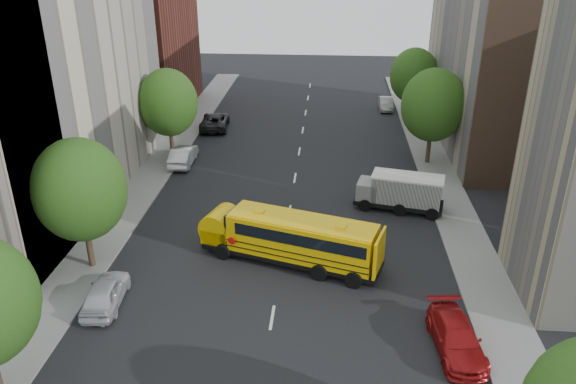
# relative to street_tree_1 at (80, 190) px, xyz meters

# --- Properties ---
(ground) EXTENTS (120.00, 120.00, 0.00)m
(ground) POSITION_rel_street_tree_1_xyz_m (11.00, 4.00, -4.95)
(ground) COLOR black
(ground) RESTS_ON ground
(sidewalk_left) EXTENTS (3.00, 80.00, 0.12)m
(sidewalk_left) POSITION_rel_street_tree_1_xyz_m (-0.50, 9.00, -4.89)
(sidewalk_left) COLOR slate
(sidewalk_left) RESTS_ON ground
(sidewalk_right) EXTENTS (3.00, 80.00, 0.12)m
(sidewalk_right) POSITION_rel_street_tree_1_xyz_m (22.50, 9.00, -4.89)
(sidewalk_right) COLOR slate
(sidewalk_right) RESTS_ON ground
(lane_markings) EXTENTS (0.15, 64.00, 0.01)m
(lane_markings) POSITION_rel_street_tree_1_xyz_m (11.00, 14.00, -4.95)
(lane_markings) COLOR silver
(lane_markings) RESTS_ON ground
(building_left_cream) EXTENTS (10.00, 26.00, 20.00)m
(building_left_cream) POSITION_rel_street_tree_1_xyz_m (-7.00, 10.00, 5.05)
(building_left_cream) COLOR beige
(building_left_cream) RESTS_ON ground
(building_left_redbrick) EXTENTS (10.00, 15.00, 13.00)m
(building_left_redbrick) POSITION_rel_street_tree_1_xyz_m (-7.00, 32.00, 1.55)
(building_left_redbrick) COLOR maroon
(building_left_redbrick) RESTS_ON ground
(building_right_far) EXTENTS (10.00, 22.00, 18.00)m
(building_right_far) POSITION_rel_street_tree_1_xyz_m (29.00, 24.00, 4.05)
(building_right_far) COLOR tan
(building_right_far) RESTS_ON ground
(building_right_sidewall) EXTENTS (10.10, 0.30, 18.00)m
(building_right_sidewall) POSITION_rel_street_tree_1_xyz_m (29.00, 13.00, 4.05)
(building_right_sidewall) COLOR brown
(building_right_sidewall) RESTS_ON ground
(street_tree_1) EXTENTS (5.12, 5.12, 7.90)m
(street_tree_1) POSITION_rel_street_tree_1_xyz_m (0.00, 0.00, 0.00)
(street_tree_1) COLOR #38281C
(street_tree_1) RESTS_ON ground
(street_tree_2) EXTENTS (4.99, 4.99, 7.71)m
(street_tree_2) POSITION_rel_street_tree_1_xyz_m (0.00, 18.00, -0.12)
(street_tree_2) COLOR #38281C
(street_tree_2) RESTS_ON ground
(street_tree_4) EXTENTS (5.25, 5.25, 8.10)m
(street_tree_4) POSITION_rel_street_tree_1_xyz_m (22.00, 18.00, 0.12)
(street_tree_4) COLOR #38281C
(street_tree_4) RESTS_ON ground
(street_tree_5) EXTENTS (4.86, 4.86, 7.51)m
(street_tree_5) POSITION_rel_street_tree_1_xyz_m (22.00, 30.00, -0.25)
(street_tree_5) COLOR #38281C
(street_tree_5) RESTS_ON ground
(school_bus) EXTENTS (10.95, 5.54, 3.03)m
(school_bus) POSITION_rel_street_tree_1_xyz_m (11.47, 1.47, -3.26)
(school_bus) COLOR black
(school_bus) RESTS_ON ground
(safari_truck) EXTENTS (6.41, 3.47, 2.60)m
(safari_truck) POSITION_rel_street_tree_1_xyz_m (18.71, 8.98, -3.57)
(safari_truck) COLOR black
(safari_truck) RESTS_ON ground
(parked_car_0) EXTENTS (2.10, 4.48, 1.48)m
(parked_car_0) POSITION_rel_street_tree_1_xyz_m (2.20, -3.54, -4.21)
(parked_car_0) COLOR silver
(parked_car_0) RESTS_ON ground
(parked_car_1) EXTENTS (1.76, 4.77, 1.56)m
(parked_car_1) POSITION_rel_street_tree_1_xyz_m (1.40, 16.26, -4.17)
(parked_car_1) COLOR silver
(parked_car_1) RESTS_ON ground
(parked_car_2) EXTENTS (2.99, 5.74, 1.54)m
(parked_car_2) POSITION_rel_street_tree_1_xyz_m (2.20, 25.94, -4.18)
(parked_car_2) COLOR black
(parked_car_2) RESTS_ON ground
(parked_car_3) EXTENTS (2.45, 5.05, 1.42)m
(parked_car_3) POSITION_rel_street_tree_1_xyz_m (19.80, -5.75, -4.24)
(parked_car_3) COLOR maroon
(parked_car_3) RESTS_ON ground
(parked_car_5) EXTENTS (1.44, 4.02, 1.32)m
(parked_car_5) POSITION_rel_street_tree_1_xyz_m (19.80, 33.92, -4.29)
(parked_car_5) COLOR gray
(parked_car_5) RESTS_ON ground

